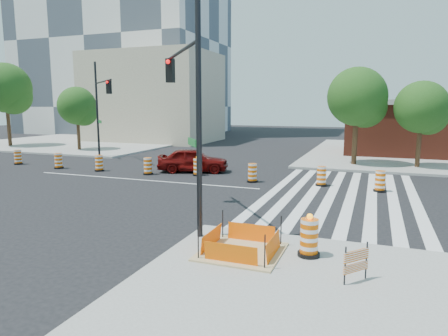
# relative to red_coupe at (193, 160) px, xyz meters

# --- Properties ---
(ground) EXTENTS (120.00, 120.00, 0.00)m
(ground) POSITION_rel_red_coupe_xyz_m (-1.66, -3.53, -0.75)
(ground) COLOR black
(ground) RESTS_ON ground
(sidewalk_ne) EXTENTS (22.00, 22.00, 0.15)m
(sidewalk_ne) POSITION_rel_red_coupe_xyz_m (16.34, 14.47, -0.68)
(sidewalk_ne) COLOR gray
(sidewalk_ne) RESTS_ON ground
(sidewalk_nw) EXTENTS (22.00, 22.00, 0.15)m
(sidewalk_nw) POSITION_rel_red_coupe_xyz_m (-19.66, 14.47, -0.68)
(sidewalk_nw) COLOR gray
(sidewalk_nw) RESTS_ON ground
(crosswalk_east) EXTENTS (6.75, 13.50, 0.01)m
(crosswalk_east) POSITION_rel_red_coupe_xyz_m (9.29, -3.53, -0.74)
(crosswalk_east) COLOR silver
(crosswalk_east) RESTS_ON ground
(lane_centerline) EXTENTS (14.00, 0.12, 0.01)m
(lane_centerline) POSITION_rel_red_coupe_xyz_m (-1.66, -3.53, -0.75)
(lane_centerline) COLOR silver
(lane_centerline) RESTS_ON ground
(excavation_pit) EXTENTS (2.20, 2.20, 0.90)m
(excavation_pit) POSITION_rel_red_coupe_xyz_m (7.34, -12.53, -0.53)
(excavation_pit) COLOR tan
(excavation_pit) RESTS_ON ground
(beige_midrise) EXTENTS (14.00, 10.00, 10.00)m
(beige_midrise) POSITION_rel_red_coupe_xyz_m (-13.66, 18.47, 4.25)
(beige_midrise) COLOR tan
(beige_midrise) RESTS_ON ground
(red_coupe) EXTENTS (4.73, 3.03, 1.50)m
(red_coupe) POSITION_rel_red_coupe_xyz_m (0.00, 0.00, 0.00)
(red_coupe) COLOR #570807
(red_coupe) RESTS_ON ground
(signal_pole_se) EXTENTS (3.63, 4.62, 7.60)m
(signal_pole_se) POSITION_rel_red_coupe_xyz_m (4.72, -10.41, 3.92)
(signal_pole_se) COLOR black
(signal_pole_se) RESTS_ON ground
(signal_pole_nw) EXTENTS (4.25, 3.78, 7.35)m
(signal_pole_nw) POSITION_rel_red_coupe_xyz_m (-8.86, 2.61, 3.77)
(signal_pole_nw) COLOR black
(signal_pole_nw) RESTS_ON ground
(pit_drum) EXTENTS (0.60, 0.60, 1.18)m
(pit_drum) POSITION_rel_red_coupe_xyz_m (9.12, -12.12, -0.11)
(pit_drum) COLOR black
(pit_drum) RESTS_ON ground
(barricade) EXTENTS (0.52, 0.61, 0.90)m
(barricade) POSITION_rel_red_coupe_xyz_m (10.38, -13.34, -0.10)
(barricade) COLOR #DD5904
(barricade) RESTS_ON ground
(tree_north_a) EXTENTS (4.86, 4.86, 8.26)m
(tree_north_a) POSITION_rel_red_coupe_xyz_m (-23.44, 7.10, 4.80)
(tree_north_a) COLOR #382314
(tree_north_a) RESTS_ON ground
(tree_north_b) EXTENTS (3.43, 3.42, 5.81)m
(tree_north_b) POSITION_rel_red_coupe_xyz_m (-14.67, 6.84, 3.15)
(tree_north_b) COLOR #382314
(tree_north_b) RESTS_ON ground
(tree_north_c) EXTENTS (3.95, 3.95, 6.72)m
(tree_north_c) POSITION_rel_red_coupe_xyz_m (9.40, 6.14, 3.76)
(tree_north_c) COLOR #382314
(tree_north_c) RESTS_ON ground
(tree_north_d) EXTENTS (3.38, 3.37, 5.73)m
(tree_north_d) POSITION_rel_red_coupe_xyz_m (13.38, 6.28, 3.10)
(tree_north_d) COLOR #382314
(tree_north_d) RESTS_ON ground
(median_drum_0) EXTENTS (0.60, 0.60, 1.02)m
(median_drum_0) POSITION_rel_red_coupe_xyz_m (-13.02, -1.49, -0.27)
(median_drum_0) COLOR black
(median_drum_0) RESTS_ON ground
(median_drum_1) EXTENTS (0.60, 0.60, 1.02)m
(median_drum_1) POSITION_rel_red_coupe_xyz_m (-8.96, -1.93, -0.27)
(median_drum_1) COLOR black
(median_drum_1) RESTS_ON ground
(median_drum_2) EXTENTS (0.60, 0.60, 1.02)m
(median_drum_2) POSITION_rel_red_coupe_xyz_m (-5.75, -1.84, -0.27)
(median_drum_2) COLOR black
(median_drum_2) RESTS_ON ground
(median_drum_3) EXTENTS (0.60, 0.60, 1.02)m
(median_drum_3) POSITION_rel_red_coupe_xyz_m (-2.17, -1.85, -0.27)
(median_drum_3) COLOR black
(median_drum_3) RESTS_ON ground
(median_drum_4) EXTENTS (0.60, 0.60, 1.18)m
(median_drum_4) POSITION_rel_red_coupe_xyz_m (0.79, -1.07, -0.26)
(median_drum_4) COLOR black
(median_drum_4) RESTS_ON ground
(median_drum_5) EXTENTS (0.60, 0.60, 1.02)m
(median_drum_5) POSITION_rel_red_coupe_xyz_m (4.47, -1.91, -0.27)
(median_drum_5) COLOR black
(median_drum_5) RESTS_ON ground
(median_drum_6) EXTENTS (0.60, 0.60, 1.02)m
(median_drum_6) POSITION_rel_red_coupe_xyz_m (8.13, -1.62, -0.27)
(median_drum_6) COLOR black
(median_drum_6) RESTS_ON ground
(median_drum_7) EXTENTS (0.60, 0.60, 1.02)m
(median_drum_7) POSITION_rel_red_coupe_xyz_m (10.98, -2.05, -0.27)
(median_drum_7) COLOR black
(median_drum_7) RESTS_ON ground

